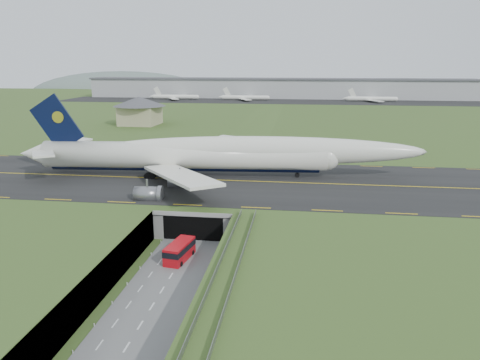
# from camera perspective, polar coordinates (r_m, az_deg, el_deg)

# --- Properties ---
(ground) EXTENTS (900.00, 900.00, 0.00)m
(ground) POSITION_cam_1_polar(r_m,az_deg,el_deg) (86.40, -6.94, -9.34)
(ground) COLOR #384F1F
(ground) RESTS_ON ground
(airfield_deck) EXTENTS (800.00, 800.00, 6.00)m
(airfield_deck) POSITION_cam_1_polar(r_m,az_deg,el_deg) (85.25, -7.00, -7.49)
(airfield_deck) COLOR gray
(airfield_deck) RESTS_ON ground
(trench_road) EXTENTS (12.00, 75.00, 0.20)m
(trench_road) POSITION_cam_1_polar(r_m,az_deg,el_deg) (79.79, -8.31, -11.39)
(trench_road) COLOR slate
(trench_road) RESTS_ON ground
(taxiway) EXTENTS (800.00, 44.00, 0.18)m
(taxiway) POSITION_cam_1_polar(r_m,az_deg,el_deg) (114.97, -2.94, -0.03)
(taxiway) COLOR black
(taxiway) RESTS_ON airfield_deck
(tunnel_portal) EXTENTS (17.00, 22.30, 6.00)m
(tunnel_portal) POSITION_cam_1_polar(r_m,az_deg,el_deg) (100.41, -4.62, -3.83)
(tunnel_portal) COLOR gray
(tunnel_portal) RESTS_ON ground
(guideway) EXTENTS (3.00, 53.00, 7.05)m
(guideway) POSITION_cam_1_polar(r_m,az_deg,el_deg) (65.07, -1.76, -12.33)
(guideway) COLOR #A8A8A3
(guideway) RESTS_ON ground
(jumbo_jet) EXTENTS (102.66, 64.39, 21.36)m
(jumbo_jet) POSITION_cam_1_polar(r_m,az_deg,el_deg) (117.68, -3.30, 3.13)
(jumbo_jet) COLOR white
(jumbo_jet) RESTS_ON ground
(shuttle_tram) EXTENTS (4.22, 8.29, 3.22)m
(shuttle_tram) POSITION_cam_1_polar(r_m,az_deg,el_deg) (84.61, -7.37, -8.58)
(shuttle_tram) COLOR red
(shuttle_tram) RESTS_ON ground
(service_building) EXTENTS (24.51, 24.51, 12.92)m
(service_building) POSITION_cam_1_polar(r_m,az_deg,el_deg) (221.06, -12.13, 8.56)
(service_building) COLOR tan
(service_building) RESTS_ON ground
(cargo_terminal) EXTENTS (320.00, 67.00, 15.60)m
(cargo_terminal) POSITION_cam_1_polar(r_m,az_deg,el_deg) (377.03, 4.58, 11.11)
(cargo_terminal) COLOR #B2B2B2
(cargo_terminal) RESTS_ON ground
(distant_hills) EXTENTS (700.00, 91.00, 60.00)m
(distant_hills) POSITION_cam_1_polar(r_m,az_deg,el_deg) (509.82, 12.74, 9.60)
(distant_hills) COLOR slate
(distant_hills) RESTS_ON ground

